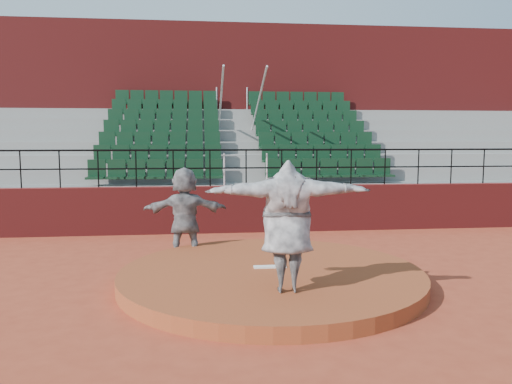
% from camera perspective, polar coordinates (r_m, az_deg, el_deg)
% --- Properties ---
extents(ground, '(90.00, 90.00, 0.00)m').
position_cam_1_polar(ground, '(9.26, 1.73, -10.35)').
color(ground, '#9E3B23').
rests_on(ground, ground).
extents(pitchers_mound, '(5.50, 5.50, 0.25)m').
position_cam_1_polar(pitchers_mound, '(9.22, 1.73, -9.61)').
color(pitchers_mound, brown).
rests_on(pitchers_mound, ground).
extents(pitching_rubber, '(0.60, 0.15, 0.03)m').
position_cam_1_polar(pitching_rubber, '(9.33, 1.61, -8.53)').
color(pitching_rubber, white).
rests_on(pitching_rubber, pitchers_mound).
extents(boundary_wall, '(24.00, 0.30, 1.30)m').
position_cam_1_polar(boundary_wall, '(13.98, -1.13, -1.94)').
color(boundary_wall, maroon).
rests_on(boundary_wall, ground).
extents(wall_railing, '(24.04, 0.05, 1.03)m').
position_cam_1_polar(wall_railing, '(13.85, -1.14, 3.71)').
color(wall_railing, black).
rests_on(wall_railing, boundary_wall).
extents(seating_deck, '(24.00, 5.97, 4.63)m').
position_cam_1_polar(seating_deck, '(17.51, -2.22, 2.35)').
color(seating_deck, gray).
rests_on(seating_deck, ground).
extents(press_box_facade, '(24.00, 3.00, 7.10)m').
position_cam_1_polar(press_box_facade, '(21.44, -3.01, 8.68)').
color(press_box_facade, maroon).
rests_on(press_box_facade, ground).
extents(pitcher, '(2.57, 0.86, 2.05)m').
position_cam_1_polar(pitcher, '(7.76, 3.59, -3.92)').
color(pitcher, black).
rests_on(pitcher, pitchers_mound).
extents(fielder, '(1.86, 0.60, 2.00)m').
position_cam_1_polar(fielder, '(11.13, -8.12, -2.31)').
color(fielder, black).
rests_on(fielder, ground).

